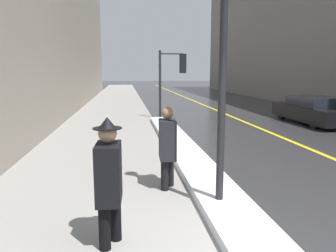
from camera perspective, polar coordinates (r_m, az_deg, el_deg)
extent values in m
cube|color=gray|center=(18.14, -9.61, 2.25)|extent=(4.00, 80.00, 0.01)
cube|color=gold|center=(18.90, 8.90, 2.54)|extent=(0.16, 80.00, 0.00)
cube|color=silver|center=(8.86, 3.00, -4.53)|extent=(0.86, 12.74, 0.17)
cube|color=slate|center=(29.22, 23.20, 18.29)|extent=(6.00, 36.00, 14.21)
cylinder|color=black|center=(5.14, 9.49, 9.67)|extent=(0.12, 0.12, 4.51)
cylinder|color=black|center=(15.61, -1.39, 7.15)|extent=(0.11, 0.11, 3.22)
cylinder|color=black|center=(15.72, 0.61, 12.48)|extent=(1.10, 0.12, 0.07)
cube|color=black|center=(15.81, 2.60, 10.82)|extent=(0.31, 0.21, 0.90)
sphere|color=red|center=(15.94, 2.51, 11.85)|extent=(0.19, 0.19, 0.19)
sphere|color=orange|center=(15.93, 2.51, 10.81)|extent=(0.19, 0.19, 0.19)
sphere|color=green|center=(15.92, 2.50, 9.78)|extent=(0.19, 0.19, 0.19)
cylinder|color=black|center=(4.48, -9.15, -14.26)|extent=(0.15, 0.15, 0.85)
cylinder|color=black|center=(4.29, -11.04, -15.49)|extent=(0.15, 0.15, 0.85)
cube|color=black|center=(4.19, -10.29, -8.07)|extent=(0.33, 0.53, 0.75)
sphere|color=tan|center=(4.07, -10.49, -1.26)|extent=(0.23, 0.23, 0.23)
cylinder|color=black|center=(4.06, -10.52, -0.38)|extent=(0.36, 0.36, 0.01)
cone|color=black|center=(4.05, -10.55, 0.59)|extent=(0.22, 0.22, 0.14)
cube|color=black|center=(4.58, -9.82, -8.65)|extent=(0.11, 0.22, 0.28)
cylinder|color=black|center=(6.40, 0.36, -6.87)|extent=(0.15, 0.15, 0.85)
cylinder|color=black|center=(6.18, -0.57, -7.49)|extent=(0.15, 0.15, 0.85)
cube|color=black|center=(6.16, -0.10, -2.36)|extent=(0.32, 0.52, 0.74)
sphere|color=#8C664C|center=(6.08, -0.10, 2.29)|extent=(0.23, 0.23, 0.23)
cube|color=black|center=(6.54, -0.36, -3.09)|extent=(0.11, 0.22, 0.28)
cube|color=black|center=(15.67, 24.04, 2.11)|extent=(1.78, 4.54, 0.61)
cube|color=black|center=(15.53, 24.38, 3.93)|extent=(1.63, 2.37, 0.42)
cylinder|color=black|center=(16.55, 19.29, 2.33)|extent=(0.22, 0.67, 0.67)
cylinder|color=black|center=(17.27, 23.74, 2.33)|extent=(0.22, 0.67, 0.67)
cylinder|color=black|center=(14.11, 24.34, 0.88)|extent=(0.22, 0.67, 0.67)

